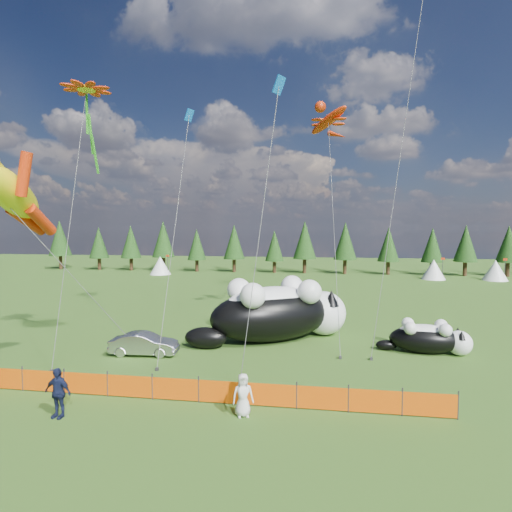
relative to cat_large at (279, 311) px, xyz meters
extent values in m
plane|color=#16380A|center=(-3.41, -6.69, -1.87)|extent=(160.00, 160.00, 0.00)
cylinder|color=#262626|center=(-10.41, -9.69, -1.32)|extent=(0.06, 0.06, 1.10)
cylinder|color=#262626|center=(-8.41, -9.69, -1.32)|extent=(0.06, 0.06, 1.10)
cylinder|color=#262626|center=(-6.41, -9.69, -1.32)|extent=(0.06, 0.06, 1.10)
cylinder|color=#262626|center=(-4.41, -9.69, -1.32)|extent=(0.06, 0.06, 1.10)
cylinder|color=#262626|center=(-2.41, -9.69, -1.32)|extent=(0.06, 0.06, 1.10)
cylinder|color=#262626|center=(-0.41, -9.69, -1.32)|extent=(0.06, 0.06, 1.10)
cylinder|color=#262626|center=(1.59, -9.69, -1.32)|extent=(0.06, 0.06, 1.10)
cylinder|color=#262626|center=(3.59, -9.69, -1.32)|extent=(0.06, 0.06, 1.10)
cylinder|color=#262626|center=(5.59, -9.69, -1.32)|extent=(0.06, 0.06, 1.10)
cylinder|color=#262626|center=(7.59, -9.69, -1.32)|extent=(0.06, 0.06, 1.10)
cube|color=#D64B04|center=(-11.41, -9.69, -1.37)|extent=(2.00, 0.04, 0.90)
cube|color=#D64B04|center=(-9.41, -9.69, -1.37)|extent=(2.00, 0.04, 0.90)
cube|color=#D64B04|center=(-7.41, -9.69, -1.37)|extent=(2.00, 0.04, 0.90)
cube|color=#D64B04|center=(-5.41, -9.69, -1.37)|extent=(2.00, 0.04, 0.90)
cube|color=#D64B04|center=(-3.41, -9.69, -1.37)|extent=(2.00, 0.04, 0.90)
cube|color=#D64B04|center=(-1.41, -9.69, -1.37)|extent=(2.00, 0.04, 0.90)
cube|color=#D64B04|center=(0.59, -9.69, -1.37)|extent=(2.00, 0.04, 0.90)
cube|color=#D64B04|center=(2.59, -9.69, -1.37)|extent=(2.00, 0.04, 0.90)
cube|color=#D64B04|center=(4.59, -9.69, -1.37)|extent=(2.00, 0.04, 0.90)
cube|color=#D64B04|center=(6.59, -9.69, -1.37)|extent=(2.00, 0.04, 0.90)
ellipsoid|color=black|center=(-0.41, -0.24, -0.24)|extent=(8.98, 7.48, 3.27)
ellipsoid|color=white|center=(-0.41, -0.24, 0.58)|extent=(6.70, 5.52, 2.00)
sphere|color=white|center=(2.87, 1.72, -0.42)|extent=(2.91, 2.91, 2.91)
sphere|color=#DE5667|center=(3.93, 2.36, -0.42)|extent=(0.41, 0.41, 0.41)
ellipsoid|color=black|center=(-4.15, -2.49, -1.24)|extent=(2.84, 2.40, 1.27)
cone|color=black|center=(3.32, 0.97, 0.74)|extent=(1.02, 1.02, 1.02)
cone|color=black|center=(2.42, 2.47, 0.74)|extent=(1.02, 1.02, 1.02)
sphere|color=white|center=(0.70, 1.80, 1.31)|extent=(1.53, 1.53, 1.53)
sphere|color=white|center=(1.92, -0.23, 1.31)|extent=(1.53, 1.53, 1.53)
sphere|color=white|center=(-2.57, -0.16, 1.31)|extent=(1.53, 1.53, 1.53)
sphere|color=white|center=(-1.36, -2.19, 1.31)|extent=(1.53, 1.53, 1.53)
ellipsoid|color=black|center=(8.51, -1.44, -1.09)|extent=(4.05, 2.17, 1.56)
ellipsoid|color=white|center=(8.51, -1.44, -0.70)|extent=(3.05, 1.57, 0.95)
sphere|color=white|center=(10.32, -1.61, -1.18)|extent=(1.39, 1.39, 1.39)
sphere|color=#DE5667|center=(10.91, -1.67, -1.18)|extent=(0.19, 0.19, 0.19)
ellipsoid|color=black|center=(6.44, -1.25, -1.57)|extent=(1.26, 0.72, 0.61)
cone|color=black|center=(10.28, -2.03, -0.63)|extent=(0.49, 0.49, 0.49)
cone|color=black|center=(10.36, -1.20, -0.63)|extent=(0.49, 0.49, 0.49)
sphere|color=white|center=(9.51, -0.97, -0.36)|extent=(0.73, 0.73, 0.73)
sphere|color=white|center=(9.41, -2.09, -0.36)|extent=(0.73, 0.73, 0.73)
sphere|color=white|center=(7.70, -0.80, -0.36)|extent=(0.73, 0.73, 0.73)
sphere|color=white|center=(7.59, -1.92, -0.36)|extent=(0.73, 0.73, 0.73)
imported|color=#ADAEB2|center=(-7.24, -4.16, -1.25)|extent=(3.87, 1.61, 1.25)
imported|color=#131935|center=(-7.30, -11.71, -0.92)|extent=(1.17, 0.70, 1.90)
imported|color=silver|center=(-0.41, -10.59, -1.05)|extent=(0.93, 0.76, 1.64)
cylinder|color=#595959|center=(-9.50, -6.30, 2.54)|extent=(0.03, 0.03, 10.67)
cube|color=#262626|center=(-7.93, -3.50, -1.79)|extent=(0.15, 0.15, 0.16)
cylinder|color=#595959|center=(3.41, 1.90, 5.95)|extent=(0.03, 0.03, 18.50)
cube|color=#262626|center=(3.67, -3.26, -1.79)|extent=(0.15, 0.15, 0.16)
cylinder|color=#595959|center=(-10.49, -5.77, 5.62)|extent=(0.03, 0.03, 15.10)
cube|color=#262626|center=(-10.58, -7.52, -1.79)|extent=(0.15, 0.15, 0.16)
cube|color=green|center=(-10.41, -4.03, 10.52)|extent=(0.20, 0.20, 4.32)
cylinder|color=#595959|center=(-5.81, -2.80, 5.49)|extent=(0.03, 0.03, 16.20)
cube|color=#262626|center=(-5.54, -6.47, -1.79)|extent=(0.15, 0.15, 0.16)
cylinder|color=#595959|center=(7.08, -1.07, 10.23)|extent=(0.03, 0.03, 24.55)
cube|color=#262626|center=(5.31, -3.21, -1.79)|extent=(0.15, 0.15, 0.16)
cylinder|color=#595959|center=(-0.21, -7.45, 5.01)|extent=(0.03, 0.03, 13.68)
cube|color=#262626|center=(-0.97, -8.35, -1.79)|extent=(0.15, 0.15, 0.16)
camera|label=1|loc=(2.26, -25.07, 5.27)|focal=28.00mm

